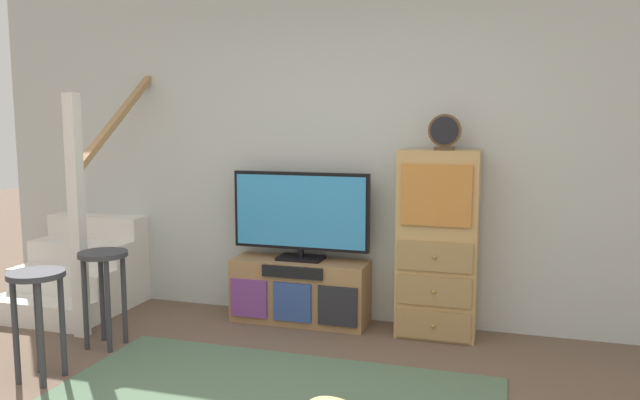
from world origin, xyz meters
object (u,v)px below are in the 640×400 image
(bar_stool_far, at_px, (104,276))
(desk_clock, at_px, (445,132))
(bar_stool_near, at_px, (38,299))
(media_console, at_px, (300,291))
(side_cabinet, at_px, (438,244))
(television, at_px, (301,213))

(bar_stool_far, bearing_deg, desk_clock, 22.09)
(desk_clock, bearing_deg, bar_stool_near, -146.21)
(media_console, bearing_deg, bar_stool_far, -141.26)
(side_cabinet, height_order, desk_clock, desk_clock)
(television, bearing_deg, bar_stool_far, -140.55)
(television, xyz_separation_m, bar_stool_far, (-1.15, -0.94, -0.36))
(television, xyz_separation_m, bar_stool_near, (-1.17, -1.56, -0.36))
(television, distance_m, side_cabinet, 1.09)
(media_console, relative_size, television, 0.98)
(media_console, bearing_deg, desk_clock, -0.25)
(media_console, xyz_separation_m, bar_stool_far, (-1.15, -0.92, 0.26))
(media_console, relative_size, bar_stool_near, 1.58)
(desk_clock, bearing_deg, media_console, 179.75)
(side_cabinet, relative_size, bar_stool_far, 2.02)
(side_cabinet, relative_size, bar_stool_near, 2.02)
(television, distance_m, bar_stool_far, 1.53)
(media_console, relative_size, side_cabinet, 0.78)
(media_console, height_order, bar_stool_near, bar_stool_near)
(media_console, height_order, bar_stool_far, bar_stool_far)
(media_console, distance_m, desk_clock, 1.68)
(television, relative_size, desk_clock, 4.29)
(television, height_order, side_cabinet, side_cabinet)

